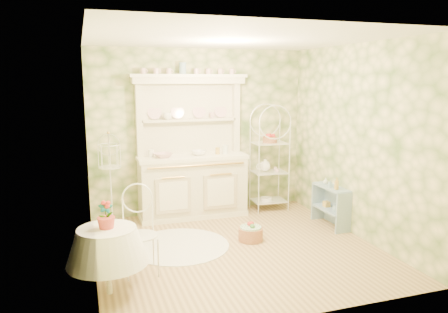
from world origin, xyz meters
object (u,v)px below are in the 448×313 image
object	(u,v)px
bakers_rack	(270,156)
birdcage_stand	(111,182)
cafe_chair	(141,238)
kitchen_dresser	(192,147)
side_shelf	(331,208)
floor_basket	(251,233)
round_table	(108,258)

from	to	relation	value
bakers_rack	birdcage_stand	size ratio (longest dim) A/B	1.36
bakers_rack	birdcage_stand	bearing A→B (deg)	-175.72
cafe_chair	birdcage_stand	size ratio (longest dim) A/B	0.62
kitchen_dresser	cafe_chair	size ratio (longest dim) A/B	2.72
bakers_rack	side_shelf	distance (m)	1.38
side_shelf	cafe_chair	world-z (taller)	cafe_chair
kitchen_dresser	floor_basket	world-z (taller)	kitchen_dresser
side_shelf	birdcage_stand	size ratio (longest dim) A/B	0.47
floor_basket	birdcage_stand	bearing A→B (deg)	144.61
round_table	birdcage_stand	distance (m)	2.25
kitchen_dresser	round_table	distance (m)	2.83
cafe_chair	round_table	bearing A→B (deg)	-125.92
kitchen_dresser	round_table	world-z (taller)	kitchen_dresser
kitchen_dresser	birdcage_stand	distance (m)	1.37
birdcage_stand	floor_basket	xyz separation A→B (m)	(1.78, -1.26, -0.58)
kitchen_dresser	floor_basket	distance (m)	1.76
bakers_rack	round_table	world-z (taller)	bakers_rack
floor_basket	bakers_rack	bearing A→B (deg)	56.70
side_shelf	cafe_chair	distance (m)	3.07
kitchen_dresser	floor_basket	size ratio (longest dim) A/B	7.21
floor_basket	cafe_chair	bearing A→B (deg)	-160.41
kitchen_dresser	side_shelf	distance (m)	2.35
birdcage_stand	floor_basket	distance (m)	2.26
birdcage_stand	cafe_chair	bearing A→B (deg)	-83.89
bakers_rack	floor_basket	bearing A→B (deg)	-119.78
bakers_rack	round_table	xyz separation A→B (m)	(-2.82, -2.26, -0.53)
birdcage_stand	round_table	bearing A→B (deg)	-94.92
round_table	cafe_chair	xyz separation A→B (m)	(0.39, 0.40, 0.03)
cafe_chair	birdcage_stand	bearing A→B (deg)	104.40
side_shelf	floor_basket	size ratio (longest dim) A/B	2.03
birdcage_stand	bakers_rack	bearing A→B (deg)	0.76
round_table	side_shelf	bearing A→B (deg)	19.07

